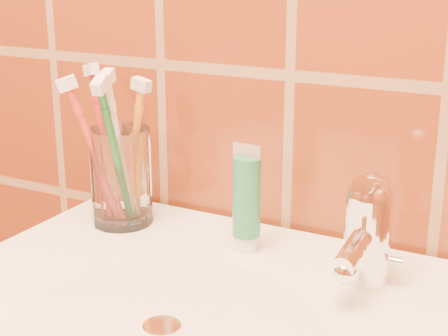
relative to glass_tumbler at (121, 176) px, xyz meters
The scene contains 8 objects.
glass_tumbler is the anchor object (origin of this frame).
toothpaste_tube 0.18m from the glass_tumbler, ahead, with size 0.04×0.03×0.13m.
faucet 0.32m from the glass_tumbler, ahead, with size 0.05×0.11×0.12m.
toothbrush_0 0.04m from the glass_tumbler, 26.26° to the left, with size 0.05×0.03×0.20m, color orange, non-canonical shape.
toothbrush_1 0.05m from the glass_tumbler, 118.63° to the right, with size 0.07×0.06×0.20m, color #BE3728, non-canonical shape.
toothbrush_2 0.05m from the glass_tumbler, 59.41° to the right, with size 0.04×0.10×0.21m, color #1B682E, non-canonical shape.
toothbrush_3 0.05m from the glass_tumbler, behind, with size 0.07×0.05×0.21m, color #A62324, non-canonical shape.
toothbrush_4 0.05m from the glass_tumbler, 54.20° to the right, with size 0.04×0.07×0.21m, color white, non-canonical shape.
Camera 1 is at (0.31, 0.45, 1.18)m, focal length 55.00 mm.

